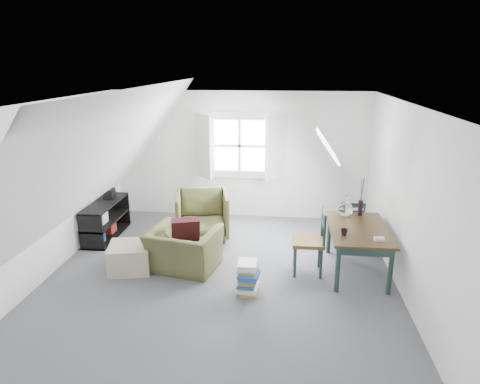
# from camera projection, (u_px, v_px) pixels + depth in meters

# --- Properties ---
(floor) EXTENTS (5.50, 5.50, 0.00)m
(floor) POSITION_uv_depth(u_px,v_px,m) (219.00, 280.00, 6.16)
(floor) COLOR #535459
(floor) RESTS_ON ground
(ceiling) EXTENTS (5.50, 5.50, 0.00)m
(ceiling) POSITION_uv_depth(u_px,v_px,m) (216.00, 104.00, 5.44)
(ceiling) COLOR white
(ceiling) RESTS_ON wall_back
(wall_back) EXTENTS (5.00, 0.00, 5.00)m
(wall_back) POSITION_uv_depth(u_px,v_px,m) (240.00, 156.00, 8.42)
(wall_back) COLOR white
(wall_back) RESTS_ON ground
(wall_front) EXTENTS (5.00, 0.00, 5.00)m
(wall_front) POSITION_uv_depth(u_px,v_px,m) (160.00, 308.00, 3.18)
(wall_front) COLOR white
(wall_front) RESTS_ON ground
(wall_left) EXTENTS (0.00, 5.50, 5.50)m
(wall_left) POSITION_uv_depth(u_px,v_px,m) (44.00, 192.00, 6.06)
(wall_left) COLOR white
(wall_left) RESTS_ON ground
(wall_right) EXTENTS (0.00, 5.50, 5.50)m
(wall_right) POSITION_uv_depth(u_px,v_px,m) (408.00, 204.00, 5.54)
(wall_right) COLOR white
(wall_right) RESTS_ON ground
(slope_left) EXTENTS (3.19, 5.50, 4.48)m
(slope_left) POSITION_uv_depth(u_px,v_px,m) (105.00, 157.00, 5.81)
(slope_left) COLOR white
(slope_left) RESTS_ON wall_left
(slope_right) EXTENTS (3.19, 5.50, 4.48)m
(slope_right) POSITION_uv_depth(u_px,v_px,m) (337.00, 162.00, 5.49)
(slope_right) COLOR white
(slope_right) RESTS_ON wall_right
(dormer_window) EXTENTS (1.71, 0.35, 1.30)m
(dormer_window) POSITION_uv_depth(u_px,v_px,m) (239.00, 146.00, 8.29)
(dormer_window) COLOR white
(dormer_window) RESTS_ON wall_back
(skylight) EXTENTS (0.35, 0.75, 0.47)m
(skylight) POSITION_uv_depth(u_px,v_px,m) (328.00, 146.00, 6.73)
(skylight) COLOR white
(skylight) RESTS_ON slope_right
(armchair_near) EXTENTS (1.14, 1.04, 0.64)m
(armchair_near) POSITION_uv_depth(u_px,v_px,m) (185.00, 269.00, 6.50)
(armchair_near) COLOR #4A4B25
(armchair_near) RESTS_ON floor
(armchair_far) EXTENTS (1.07, 1.09, 0.84)m
(armchair_far) POSITION_uv_depth(u_px,v_px,m) (203.00, 237.00, 7.70)
(armchair_far) COLOR #4A4B25
(armchair_far) RESTS_ON floor
(throw_pillow) EXTENTS (0.48, 0.36, 0.44)m
(throw_pillow) POSITION_uv_depth(u_px,v_px,m) (186.00, 231.00, 6.48)
(throw_pillow) COLOR #380F16
(throw_pillow) RESTS_ON armchair_near
(ottoman) EXTENTS (0.72, 0.72, 0.40)m
(ottoman) POSITION_uv_depth(u_px,v_px,m) (130.00, 257.00, 6.42)
(ottoman) COLOR tan
(ottoman) RESTS_ON floor
(dining_table) EXTENTS (0.84, 1.40, 0.70)m
(dining_table) POSITION_uv_depth(u_px,v_px,m) (358.00, 234.00, 6.25)
(dining_table) COLOR #342411
(dining_table) RESTS_ON floor
(demijohn) EXTENTS (0.24, 0.24, 0.34)m
(demijohn) POSITION_uv_depth(u_px,v_px,m) (345.00, 208.00, 6.62)
(demijohn) COLOR silver
(demijohn) RESTS_ON dining_table
(vase_twigs) EXTENTS (0.08, 0.09, 0.60)m
(vase_twigs) POSITION_uv_depth(u_px,v_px,m) (360.00, 207.00, 6.69)
(vase_twigs) COLOR black
(vase_twigs) RESTS_ON dining_table
(cup) EXTENTS (0.12, 0.12, 0.09)m
(cup) POSITION_uv_depth(u_px,v_px,m) (344.00, 235.00, 5.96)
(cup) COLOR black
(cup) RESTS_ON dining_table
(paper_box) EXTENTS (0.14, 0.10, 0.04)m
(paper_box) POSITION_uv_depth(u_px,v_px,m) (379.00, 239.00, 5.76)
(paper_box) COLOR white
(paper_box) RESTS_ON dining_table
(dining_chair_far) EXTENTS (0.38, 0.38, 0.81)m
(dining_chair_far) POSITION_uv_depth(u_px,v_px,m) (352.00, 222.00, 7.22)
(dining_chair_far) COLOR brown
(dining_chair_far) RESTS_ON floor
(dining_chair_near) EXTENTS (0.46, 0.46, 0.98)m
(dining_chair_near) POSITION_uv_depth(u_px,v_px,m) (311.00, 241.00, 6.24)
(dining_chair_near) COLOR brown
(dining_chair_near) RESTS_ON floor
(media_shelf) EXTENTS (0.42, 1.25, 0.64)m
(media_shelf) POSITION_uv_depth(u_px,v_px,m) (105.00, 222.00, 7.59)
(media_shelf) COLOR black
(media_shelf) RESTS_ON floor
(electronics_box) EXTENTS (0.19, 0.25, 0.19)m
(electronics_box) POSITION_uv_depth(u_px,v_px,m) (109.00, 194.00, 7.75)
(electronics_box) COLOR black
(electronics_box) RESTS_ON media_shelf
(magazine_stack) EXTENTS (0.33, 0.39, 0.44)m
(magazine_stack) POSITION_uv_depth(u_px,v_px,m) (248.00, 278.00, 5.76)
(magazine_stack) COLOR #B29933
(magazine_stack) RESTS_ON floor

